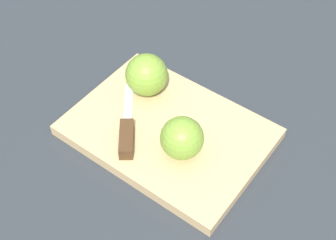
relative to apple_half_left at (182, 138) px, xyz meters
The scene contains 5 objects.
ground_plane 0.08m from the apple_half_left, 34.56° to the right, with size 4.00×4.00×0.00m, color #282D33.
cutting_board 0.07m from the apple_half_left, 34.56° to the right, with size 0.35×0.26×0.02m.
apple_half_left is the anchor object (origin of this frame).
apple_half_right 0.16m from the apple_half_left, 34.54° to the right, with size 0.08×0.08×0.08m.
knife 0.10m from the apple_half_left, 15.87° to the left, with size 0.11×0.15×0.02m.
Camera 1 is at (-0.28, 0.44, 0.63)m, focal length 50.00 mm.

